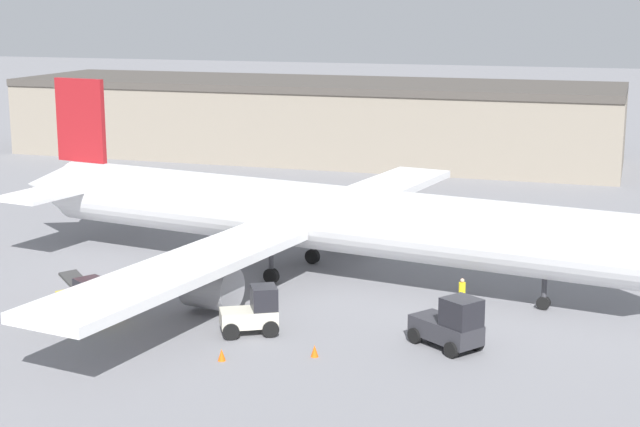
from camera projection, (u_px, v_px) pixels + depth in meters
ground_plane at (320, 277)px, 57.31m from camera, size 400.00×400.00×0.00m
terminal_building at (312, 119)px, 101.25m from camera, size 61.98×16.18×7.92m
airplane at (305, 217)px, 57.02m from camera, size 44.00×41.81×10.95m
ground_crew_worker at (462, 292)px, 51.31m from camera, size 0.36×0.36×1.62m
baggage_tug at (254, 312)px, 47.39m from camera, size 3.25×2.90×2.33m
belt_loader_truck at (85, 298)px, 49.93m from camera, size 3.50×2.95×2.13m
pushback_tug at (451, 325)px, 45.22m from camera, size 3.79×3.37×2.58m
safety_cone_near at (315, 351)px, 44.37m from camera, size 0.36×0.36×0.55m
safety_cone_far at (222, 355)px, 43.88m from camera, size 0.36×0.36×0.55m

